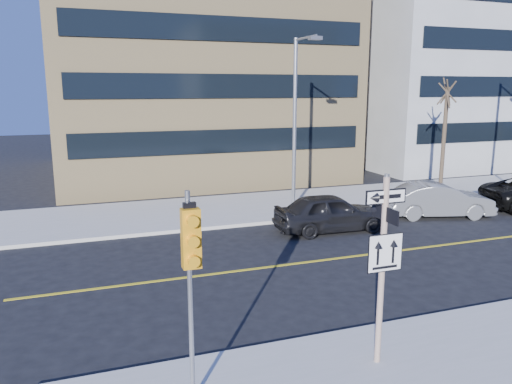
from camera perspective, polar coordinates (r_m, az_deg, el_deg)
name	(u,v)px	position (r m, az deg, el deg)	size (l,w,h in m)	color
ground	(323,318)	(13.52, 7.67, -14.06)	(120.00, 120.00, 0.00)	black
far_sidewalk	(500,187)	(33.37, 26.11, 0.54)	(66.00, 6.00, 0.15)	#AFACA4
sign_pole	(383,260)	(10.60, 14.29, -7.49)	(0.92, 0.92, 4.06)	silver
traffic_signal	(191,256)	(8.76, -7.44, -7.23)	(0.32, 0.45, 4.00)	gray
parked_car_a	(331,212)	(21.00, 8.52, -2.33)	(4.73, 1.90, 1.61)	black
parked_car_b	(439,200)	(24.61, 20.15, -0.87)	(4.84, 1.69, 1.59)	slate
streetlight_a	(297,113)	(23.64, 4.69, 9.01)	(0.55, 2.25, 8.00)	gray
street_tree_west	(447,95)	(28.93, 21.02, 10.30)	(1.80, 1.80, 6.35)	#3A2E22
building_brick	(188,43)	(36.73, -7.76, 16.53)	(18.00, 18.00, 18.00)	tan
building_grey_mid	(452,69)	(45.76, 21.46, 12.99)	(20.00, 16.00, 15.00)	#919496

